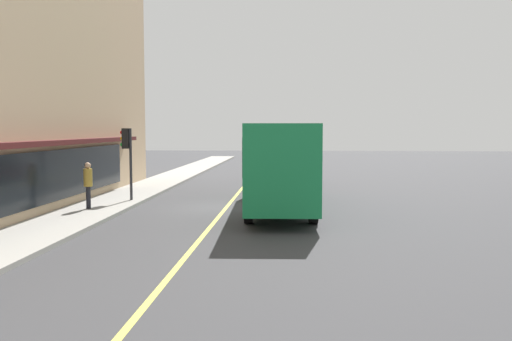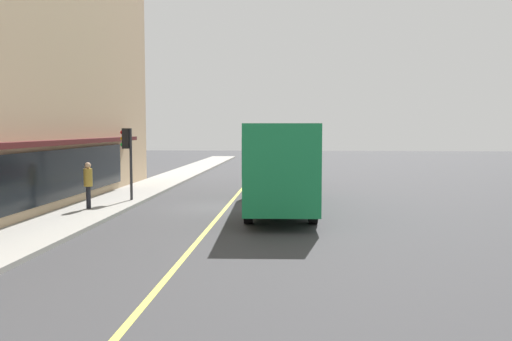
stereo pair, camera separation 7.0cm
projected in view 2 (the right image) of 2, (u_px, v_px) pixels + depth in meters
ground at (226, 208)px, 22.93m from camera, size 120.00×120.00×0.00m
sidewalk at (106, 205)px, 23.28m from camera, size 80.00×2.67×0.15m
lane_centre_stripe at (226, 207)px, 22.93m from camera, size 36.00×0.16×0.01m
bus at (280, 161)px, 22.43m from camera, size 11.21×2.92×3.50m
traffic_light at (127, 147)px, 24.14m from camera, size 0.30×0.52×3.20m
car_maroon at (288, 172)px, 32.41m from camera, size 4.40×2.05×1.52m
pedestrian_mid_block at (88, 181)px, 21.54m from camera, size 0.34×0.34×1.85m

